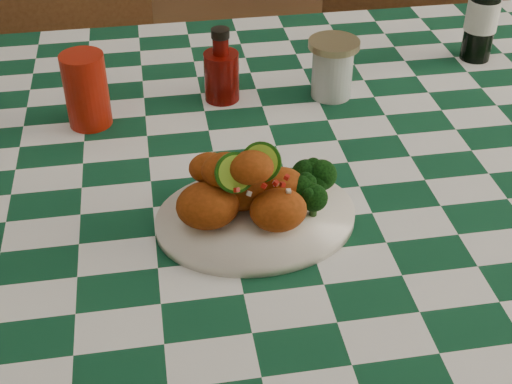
{
  "coord_description": "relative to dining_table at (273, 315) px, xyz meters",
  "views": [
    {
      "loc": [
        -0.19,
        -0.95,
        1.42
      ],
      "look_at": [
        -0.06,
        -0.19,
        0.84
      ],
      "focal_mm": 50.0,
      "sensor_mm": 36.0,
      "label": 1
    }
  ],
  "objects": [
    {
      "name": "wooden_chair_left",
      "position": [
        -0.3,
        0.76,
        0.07
      ],
      "size": [
        0.56,
        0.57,
        0.93
      ],
      "primitive_type": null,
      "rotation": [
        0.0,
        0.0,
        0.36
      ],
      "color": "#472814",
      "rests_on": "ground"
    },
    {
      "name": "plate",
      "position": [
        -0.06,
        -0.19,
        0.4
      ],
      "size": [
        0.29,
        0.23,
        0.02
      ],
      "primitive_type": null,
      "rotation": [
        0.0,
        0.0,
        0.06
      ],
      "color": "white",
      "rests_on": "dining_table"
    },
    {
      "name": "wooden_chair_right",
      "position": [
        0.47,
        0.69,
        0.09
      ],
      "size": [
        0.54,
        0.55,
        0.96
      ],
      "primitive_type": null,
      "rotation": [
        0.0,
        0.0,
        -0.26
      ],
      "color": "#472814",
      "rests_on": "ground"
    },
    {
      "name": "dining_table",
      "position": [
        0.0,
        0.0,
        0.0
      ],
      "size": [
        1.66,
        1.06,
        0.79
      ],
      "primitive_type": null,
      "color": "#0E3F26",
      "rests_on": "ground"
    },
    {
      "name": "red_tumbler",
      "position": [
        -0.3,
        0.12,
        0.46
      ],
      "size": [
        0.09,
        0.09,
        0.13
      ],
      "primitive_type": "cylinder",
      "rotation": [
        0.0,
        0.0,
        -0.37
      ],
      "color": "#951608",
      "rests_on": "dining_table"
    },
    {
      "name": "fried_chicken_pile",
      "position": [
        -0.07,
        -0.19,
        0.46
      ],
      "size": [
        0.16,
        0.12,
        0.1
      ],
      "primitive_type": null,
      "color": "#94380E",
      "rests_on": "plate"
    },
    {
      "name": "beer_bottle",
      "position": [
        0.45,
        0.25,
        0.5
      ],
      "size": [
        0.08,
        0.08,
        0.22
      ],
      "primitive_type": null,
      "rotation": [
        0.0,
        0.0,
        0.38
      ],
      "color": "black",
      "rests_on": "dining_table"
    },
    {
      "name": "broccoli_side",
      "position": [
        0.02,
        -0.18,
        0.44
      ],
      "size": [
        0.07,
        0.07,
        0.05
      ],
      "primitive_type": null,
      "color": "black",
      "rests_on": "plate"
    },
    {
      "name": "mason_jar",
      "position": [
        0.13,
        0.15,
        0.45
      ],
      "size": [
        0.11,
        0.11,
        0.11
      ],
      "primitive_type": null,
      "rotation": [
        0.0,
        0.0,
        -0.2
      ],
      "color": "#B2BCBA",
      "rests_on": "dining_table"
    },
    {
      "name": "ketchup_bottle",
      "position": [
        -0.07,
        0.17,
        0.46
      ],
      "size": [
        0.07,
        0.07,
        0.13
      ],
      "primitive_type": null,
      "rotation": [
        0.0,
        0.0,
        -0.17
      ],
      "color": "#5A0804",
      "rests_on": "dining_table"
    }
  ]
}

